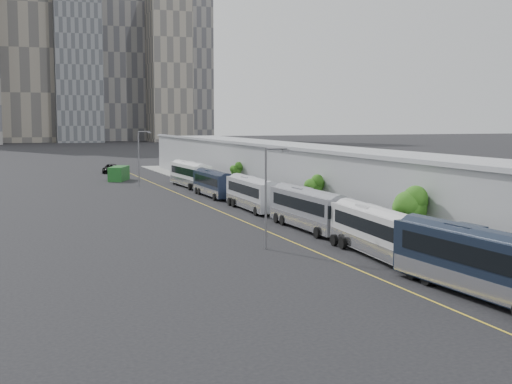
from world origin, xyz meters
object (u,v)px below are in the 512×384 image
shipping_container (119,174)px  bus_5 (214,186)px  bus_6 (190,176)px  bus_1 (482,268)px  street_lamp_near (268,190)px  suv (111,169)px  bus_2 (377,235)px  street_lamp_far (140,154)px  bus_3 (309,212)px  bus_4 (253,196)px

shipping_container → bus_5: bearing=-52.6°
bus_6 → bus_1: bearing=-93.3°
street_lamp_near → suv: size_ratio=1.32×
bus_2 → bus_5: (-0.21, 43.78, -0.09)m
street_lamp_near → suv: (-0.18, 85.62, -3.91)m
street_lamp_near → street_lamp_far: 56.40m
bus_1 → bus_5: bus_1 is taller
street_lamp_near → shipping_container: size_ratio=1.33×
bus_2 → street_lamp_far: 62.18m
bus_5 → bus_1: bearing=-90.8°
bus_3 → street_lamp_near: street_lamp_near is taller
street_lamp_near → bus_1: bearing=-71.2°
bus_2 → bus_4: (0.12, 28.91, 0.01)m
street_lamp_near → street_lamp_far: street_lamp_far is taller
bus_1 → bus_5: size_ratio=1.17×
street_lamp_far → suv: 29.50m
bus_4 → shipping_container: 45.26m
bus_3 → bus_5: bus_3 is taller
bus_3 → bus_6: 44.78m
street_lamp_far → bus_6: bearing=-26.1°
bus_6 → suv: (-7.32, 32.66, -0.77)m
bus_2 → bus_3: 13.50m
bus_2 → bus_3: bus_3 is taller
bus_4 → bus_5: bearing=92.4°
bus_2 → suv: bus_2 is taller
bus_3 → bus_6: size_ratio=1.00×
bus_1 → bus_3: bus_1 is taller
shipping_container → bus_6: bearing=-38.4°
bus_1 → bus_3: size_ratio=1.06×
bus_3 → shipping_container: size_ratio=2.16×
street_lamp_far → suv: bearing=90.5°
street_lamp_near → bus_3: bearing=48.6°
bus_2 → bus_6: bus_6 is taller
bus_5 → street_lamp_far: bearing=109.7°
bus_3 → street_lamp_near: bearing=-132.1°
bus_3 → street_lamp_far: bearing=97.7°
bus_1 → street_lamp_near: street_lamp_near is taller
bus_3 → bus_6: (-0.07, 44.78, -0.01)m
street_lamp_near → shipping_container: street_lamp_near is taller
street_lamp_far → bus_1: bearing=-85.2°
bus_1 → shipping_container: size_ratio=2.29×
bus_6 → street_lamp_far: bearing=151.3°
bus_1 → suv: size_ratio=2.28×
bus_5 → street_lamp_far: street_lamp_far is taller
bus_3 → bus_5: bearing=90.2°
bus_3 → bus_5: (-0.51, 30.29, -0.15)m
bus_3 → street_lamp_near: size_ratio=1.63×
bus_4 → street_lamp_far: street_lamp_far is taller
bus_1 → bus_4: (0.66, 42.31, -0.13)m
bus_1 → bus_2: size_ratio=1.09×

